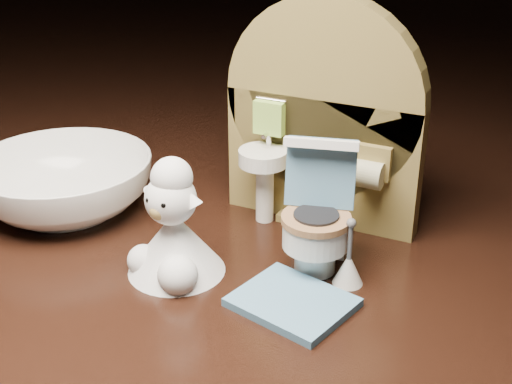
{
  "coord_description": "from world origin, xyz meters",
  "views": [
    {
      "loc": [
        0.14,
        -0.34,
        0.23
      ],
      "look_at": [
        -0.02,
        -0.0,
        0.05
      ],
      "focal_mm": 50.0,
      "sensor_mm": 36.0,
      "label": 1
    }
  ],
  "objects": [
    {
      "name": "toilet_brush",
      "position": [
        0.04,
        -0.0,
        0.01
      ],
      "size": [
        0.02,
        0.02,
        0.04
      ],
      "color": "white",
      "rests_on": "ground"
    },
    {
      "name": "backdrop_panel",
      "position": [
        -0.0,
        0.06,
        0.07
      ],
      "size": [
        0.13,
        0.05,
        0.15
      ],
      "color": "olive",
      "rests_on": "ground"
    },
    {
      "name": "bath_mat",
      "position": [
        0.02,
        -0.04,
        0.0
      ],
      "size": [
        0.07,
        0.06,
        0.0
      ],
      "primitive_type": "cube",
      "rotation": [
        0.0,
        0.0,
        -0.25
      ],
      "color": "teal",
      "rests_on": "ground"
    },
    {
      "name": "ceramic_bowl",
      "position": [
        -0.16,
        0.0,
        0.02
      ],
      "size": [
        0.16,
        0.16,
        0.04
      ],
      "primitive_type": "imported",
      "rotation": [
        0.0,
        0.0,
        0.37
      ],
      "color": "white",
      "rests_on": "ground"
    },
    {
      "name": "toy_toilet",
      "position": [
        0.02,
        0.01,
        0.03
      ],
      "size": [
        0.05,
        0.06,
        0.08
      ],
      "rotation": [
        0.0,
        0.0,
        0.25
      ],
      "color": "white",
      "rests_on": "ground"
    },
    {
      "name": "plush_lamb",
      "position": [
        -0.05,
        -0.04,
        0.03
      ],
      "size": [
        0.06,
        0.06,
        0.07
      ],
      "rotation": [
        0.0,
        0.0,
        -0.13
      ],
      "color": "white",
      "rests_on": "ground"
    }
  ]
}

